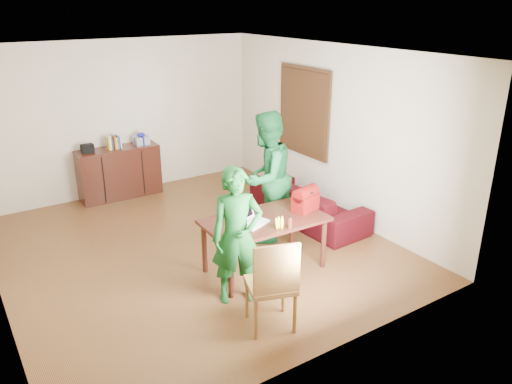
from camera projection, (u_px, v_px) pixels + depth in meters
room at (187, 158)px, 6.74m from camera, size 5.20×5.70×2.90m
table at (265, 225)px, 6.32m from camera, size 1.56×0.91×0.72m
chair at (271, 301)px, 5.30m from camera, size 0.61×0.59×1.07m
person_near at (237, 236)px, 5.62m from camera, size 0.69×0.57×1.63m
person_far at (266, 177)px, 7.06m from camera, size 1.13×1.03×1.90m
laptop at (253, 220)px, 6.14m from camera, size 0.43×0.37×0.26m
bananas at (279, 226)px, 6.01m from camera, size 0.18×0.13×0.06m
bottle at (290, 222)px, 6.01m from camera, size 0.06×0.06×0.16m
red_bag at (305, 201)px, 6.50m from camera, size 0.39×0.28×0.26m
sofa at (308, 202)px, 7.90m from camera, size 0.90×2.11×0.61m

